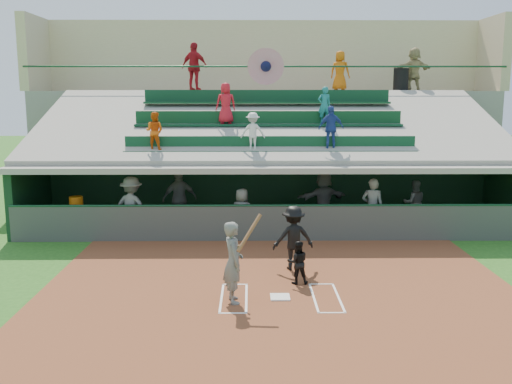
{
  "coord_description": "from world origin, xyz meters",
  "views": [
    {
      "loc": [
        -0.67,
        -12.06,
        4.49
      ],
      "look_at": [
        -0.5,
        3.5,
        1.8
      ],
      "focal_mm": 40.0,
      "sensor_mm": 36.0,
      "label": 1
    }
  ],
  "objects_px": {
    "trash_bin": "(401,80)",
    "batter_at_plate": "(233,262)",
    "catcher": "(298,262)",
    "white_table": "(77,222)",
    "home_plate": "(280,297)",
    "water_cooler": "(76,203)"
  },
  "relations": [
    {
      "from": "batter_at_plate",
      "to": "water_cooler",
      "type": "relative_size",
      "value": 4.52
    },
    {
      "from": "batter_at_plate",
      "to": "white_table",
      "type": "xyz_separation_m",
      "value": [
        -5.2,
        6.12,
        -0.49
      ]
    },
    {
      "from": "white_table",
      "to": "trash_bin",
      "type": "bearing_deg",
      "value": 21.48
    },
    {
      "from": "water_cooler",
      "to": "trash_bin",
      "type": "distance_m",
      "value": 14.2
    },
    {
      "from": "batter_at_plate",
      "to": "white_table",
      "type": "distance_m",
      "value": 8.05
    },
    {
      "from": "water_cooler",
      "to": "trash_bin",
      "type": "height_order",
      "value": "trash_bin"
    },
    {
      "from": "catcher",
      "to": "trash_bin",
      "type": "xyz_separation_m",
      "value": [
        5.26,
        11.43,
        4.53
      ]
    },
    {
      "from": "catcher",
      "to": "white_table",
      "type": "distance_m",
      "value": 8.31
    },
    {
      "from": "trash_bin",
      "to": "catcher",
      "type": "bearing_deg",
      "value": -114.72
    },
    {
      "from": "batter_at_plate",
      "to": "catcher",
      "type": "height_order",
      "value": "batter_at_plate"
    },
    {
      "from": "home_plate",
      "to": "water_cooler",
      "type": "bearing_deg",
      "value": 136.57
    },
    {
      "from": "white_table",
      "to": "water_cooler",
      "type": "xyz_separation_m",
      "value": [
        -0.01,
        0.01,
        0.6
      ]
    },
    {
      "from": "white_table",
      "to": "catcher",
      "type": "bearing_deg",
      "value": -43.46
    },
    {
      "from": "white_table",
      "to": "water_cooler",
      "type": "height_order",
      "value": "water_cooler"
    },
    {
      "from": "water_cooler",
      "to": "home_plate",
      "type": "bearing_deg",
      "value": -43.43
    },
    {
      "from": "white_table",
      "to": "trash_bin",
      "type": "distance_m",
      "value": 14.38
    },
    {
      "from": "batter_at_plate",
      "to": "white_table",
      "type": "bearing_deg",
      "value": 130.33
    },
    {
      "from": "batter_at_plate",
      "to": "white_table",
      "type": "relative_size",
      "value": 2.2
    },
    {
      "from": "batter_at_plate",
      "to": "trash_bin",
      "type": "xyz_separation_m",
      "value": [
        6.75,
        12.63,
        4.15
      ]
    },
    {
      "from": "home_plate",
      "to": "white_table",
      "type": "height_order",
      "value": "white_table"
    },
    {
      "from": "home_plate",
      "to": "white_table",
      "type": "xyz_separation_m",
      "value": [
        -6.22,
        5.89,
        0.39
      ]
    },
    {
      "from": "trash_bin",
      "to": "batter_at_plate",
      "type": "bearing_deg",
      "value": -118.13
    }
  ]
}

